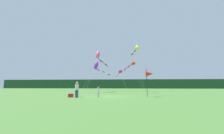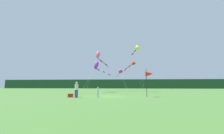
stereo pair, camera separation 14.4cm
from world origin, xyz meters
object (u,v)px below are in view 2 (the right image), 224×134
object	(u,v)px
kite_red	(132,63)
kite_rainbow	(99,56)
cooler_box	(70,95)
kite_yellow	(136,48)
person_child	(98,91)
banner_flag_pole	(149,74)
kite_purple	(97,66)
person_adult	(76,89)
kite_magenta	(120,71)

from	to	relation	value
kite_red	kite_rainbow	bearing A→B (deg)	-129.35
cooler_box	kite_red	size ratio (longest dim) A/B	0.05
kite_yellow	kite_red	size ratio (longest dim) A/B	0.98
person_child	kite_yellow	bearing A→B (deg)	67.35
kite_rainbow	kite_red	bearing A→B (deg)	50.65
cooler_box	kite_yellow	xyz separation A→B (m)	(8.74, 13.76, 9.12)
banner_flag_pole	kite_yellow	distance (m)	14.03
cooler_box	kite_purple	bearing A→B (deg)	87.29
person_child	banner_flag_pole	xyz separation A→B (m)	(6.06, 1.07, 2.06)
banner_flag_pole	kite_rainbow	size ratio (longest dim) A/B	0.38
person_adult	kite_yellow	bearing A→B (deg)	60.51
cooler_box	kite_rainbow	xyz separation A→B (m)	(1.09, 11.49, 6.96)
kite_yellow	kite_rainbow	distance (m)	8.27
person_adult	banner_flag_pole	world-z (taller)	banner_flag_pole
kite_rainbow	person_child	bearing A→B (deg)	-79.61
kite_yellow	kite_rainbow	bearing A→B (deg)	-163.44
kite_yellow	kite_magenta	world-z (taller)	kite_yellow
person_child	kite_yellow	xyz separation A→B (m)	(5.61, 13.44, 8.66)
banner_flag_pole	kite_red	bearing A→B (deg)	93.55
banner_flag_pole	cooler_box	bearing A→B (deg)	-171.38
kite_purple	kite_red	bearing A→B (deg)	45.67
person_child	kite_purple	world-z (taller)	kite_purple
person_child	kite_purple	size ratio (longest dim) A/B	0.17
cooler_box	kite_purple	xyz separation A→B (m)	(0.58, 12.33, 5.08)
banner_flag_pole	kite_rainbow	bearing A→B (deg)	128.77
cooler_box	kite_magenta	xyz separation A→B (m)	(5.00, 19.15, 4.67)
person_child	kite_magenta	xyz separation A→B (m)	(1.87, 18.82, 4.22)
person_child	cooler_box	size ratio (longest dim) A/B	2.26
person_adult	person_child	xyz separation A→B (m)	(2.34, 0.62, -0.33)
banner_flag_pole	kite_magenta	xyz separation A→B (m)	(-4.19, 17.75, 2.15)
cooler_box	kite_rainbow	world-z (taller)	kite_rainbow
kite_magenta	kite_purple	size ratio (longest dim) A/B	1.25
kite_magenta	kite_red	world-z (taller)	kite_red
person_adult	kite_red	distance (m)	22.35
kite_yellow	kite_red	bearing A→B (deg)	96.45
person_adult	kite_rainbow	world-z (taller)	kite_rainbow
kite_rainbow	kite_red	distance (m)	10.97
kite_yellow	kite_red	distance (m)	6.66
kite_red	person_child	bearing A→B (deg)	-104.02
kite_yellow	banner_flag_pole	bearing A→B (deg)	-87.91
kite_rainbow	kite_purple	bearing A→B (deg)	120.86
kite_magenta	kite_red	distance (m)	3.80
kite_yellow	cooler_box	bearing A→B (deg)	-122.43
person_child	kite_red	world-z (taller)	kite_red
person_adult	kite_rainbow	distance (m)	13.31
kite_yellow	person_child	bearing A→B (deg)	-112.65
kite_magenta	kite_purple	xyz separation A→B (m)	(-4.42, -6.81, 0.41)
banner_flag_pole	kite_red	size ratio (longest dim) A/B	0.33
person_adult	kite_yellow	size ratio (longest dim) A/B	0.18
person_child	kite_red	distance (m)	21.22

